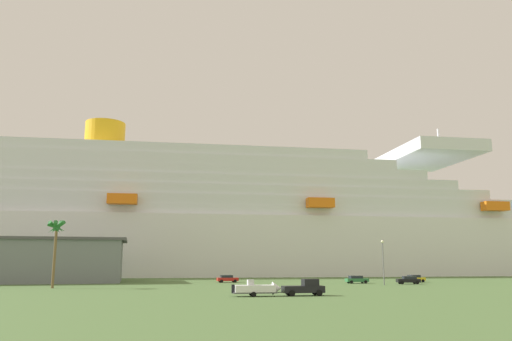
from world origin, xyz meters
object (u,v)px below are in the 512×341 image
Objects in this scene: small_boat_on_trailer at (259,289)px; street_lamp at (383,256)px; cruise_ship at (223,224)px; palm_tree at (56,232)px; pickup_truck at (305,288)px; parked_car_black_coupe at (409,280)px; parked_car_green_wagon at (357,279)px; parked_car_red_hatchback at (227,279)px; parked_car_yellow_taxi at (415,278)px.

small_boat_on_trailer is 0.87× the size of street_lamp.
cruise_ship is 75.39m from palm_tree.
pickup_truck is 46.34m from palm_tree.
pickup_truck reaches higher than parked_car_black_coupe.
parked_car_red_hatchback is at bearing 160.15° from parked_car_green_wagon.
pickup_truck is 0.48× the size of palm_tree.
parked_car_yellow_taxi is at bearing 54.99° from parked_car_black_coupe.
parked_car_black_coupe is at bearing 38.53° from small_boat_on_trailer.
small_boat_on_trailer is 1.65× the size of parked_car_yellow_taxi.
parked_car_yellow_taxi and parked_car_green_wagon have the same top height.
palm_tree is (-37.12, -65.29, -6.52)m from cruise_ship.
parked_car_green_wagon is at bearing 151.83° from parked_car_black_coupe.
cruise_ship reaches higher than palm_tree.
street_lamp is (29.55, 25.58, 4.59)m from small_boat_on_trailer.
small_boat_on_trailer is at bearing -128.81° from parked_car_green_wagon.
parked_car_green_wagon is at bearing 7.65° from palm_tree.
pickup_truck is at bearing -132.35° from street_lamp.
street_lamp is at bearing -32.10° from parked_car_red_hatchback.
parked_car_yellow_taxi is 0.97× the size of parked_car_red_hatchback.
cruise_ship is 24.60× the size of palm_tree.
palm_tree reaches higher than parked_car_red_hatchback.
palm_tree is (-37.36, 26.07, 8.51)m from pickup_truck.
palm_tree is 2.41× the size of parked_car_black_coupe.
parked_car_yellow_taxi is (35.85, 37.08, -0.21)m from pickup_truck.
parked_car_red_hatchback is (-4.68, -48.08, -15.24)m from cruise_ship.
small_boat_on_trailer is (-6.25, -0.01, -0.08)m from pickup_truck.
street_lamp is at bearing 40.87° from small_boat_on_trailer.
parked_car_red_hatchback is (-28.22, 17.71, -4.72)m from street_lamp.
pickup_truck is 51.58m from parked_car_yellow_taxi.
cruise_ship is 70.67m from street_lamp.
palm_tree is 74.54m from parked_car_yellow_taxi.
parked_car_black_coupe is (6.88, 3.43, -4.72)m from street_lamp.
cruise_ship is 50.66m from parked_car_red_hatchback.
parked_car_green_wagon is (58.39, 7.84, -8.72)m from palm_tree.
small_boat_on_trailer is at bearing -91.76° from parked_car_red_hatchback.
cruise_ship reaches higher than pickup_truck.
pickup_truck is at bearing -136.15° from parked_car_black_coupe.
street_lamp is at bearing -74.75° from parked_car_green_wagon.
palm_tree is at bearing 145.10° from pickup_truck.
cruise_ship reaches higher than parked_car_green_wagon.
small_boat_on_trailer is (-6.01, -91.37, -15.11)m from cruise_ship.
pickup_truck is 34.89m from street_lamp.
cruise_ship is 71.04m from parked_car_black_coupe.
cruise_ship is 92.58m from pickup_truck.
small_boat_on_trailer is at bearing -39.97° from palm_tree.
parked_car_green_wagon is 0.97× the size of parked_car_black_coupe.
palm_tree is at bearing -171.44° from parked_car_yellow_taxi.
cruise_ship reaches higher than street_lamp.
pickup_truck is 0.75× the size of small_boat_on_trailer.
parked_car_yellow_taxi is 0.96× the size of parked_car_green_wagon.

